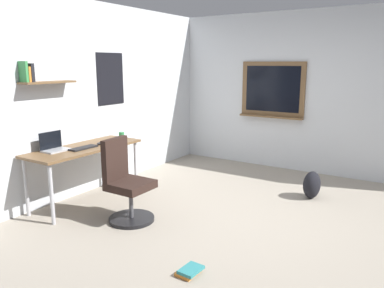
# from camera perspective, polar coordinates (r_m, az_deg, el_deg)

# --- Properties ---
(ground_plane) EXTENTS (5.20, 5.20, 0.00)m
(ground_plane) POSITION_cam_1_polar(r_m,az_deg,el_deg) (4.44, 8.94, -11.60)
(ground_plane) COLOR #9E9384
(ground_plane) RESTS_ON ground
(wall_back) EXTENTS (5.00, 0.30, 2.60)m
(wall_back) POSITION_cam_1_polar(r_m,az_deg,el_deg) (5.53, -14.62, 6.81)
(wall_back) COLOR silver
(wall_back) RESTS_ON ground
(wall_right) EXTENTS (0.22, 5.00, 2.60)m
(wall_right) POSITION_cam_1_polar(r_m,az_deg,el_deg) (6.42, 18.08, 7.27)
(wall_right) COLOR silver
(wall_right) RESTS_ON ground
(desk) EXTENTS (1.52, 0.58, 0.73)m
(desk) POSITION_cam_1_polar(r_m,az_deg,el_deg) (5.00, -15.87, -1.25)
(desk) COLOR brown
(desk) RESTS_ON ground
(office_chair) EXTENTS (0.52, 0.52, 0.95)m
(office_chair) POSITION_cam_1_polar(r_m,az_deg,el_deg) (4.39, -9.93, -6.23)
(office_chair) COLOR black
(office_chair) RESTS_ON ground
(laptop) EXTENTS (0.31, 0.21, 0.23)m
(laptop) POSITION_cam_1_polar(r_m,az_deg,el_deg) (4.87, -20.07, -0.32)
(laptop) COLOR #ADAFB5
(laptop) RESTS_ON desk
(keyboard) EXTENTS (0.37, 0.13, 0.02)m
(keyboard) POSITION_cam_1_polar(r_m,az_deg,el_deg) (4.88, -16.03, -0.56)
(keyboard) COLOR black
(keyboard) RESTS_ON desk
(computer_mouse) EXTENTS (0.10, 0.06, 0.03)m
(computer_mouse) POSITION_cam_1_polar(r_m,az_deg,el_deg) (5.06, -13.67, 0.09)
(computer_mouse) COLOR #262628
(computer_mouse) RESTS_ON desk
(coffee_mug) EXTENTS (0.08, 0.08, 0.09)m
(coffee_mug) POSITION_cam_1_polar(r_m,az_deg,el_deg) (5.41, -10.56, 1.30)
(coffee_mug) COLOR #338C4C
(coffee_mug) RESTS_ON desk
(backpack) EXTENTS (0.32, 0.22, 0.37)m
(backpack) POSITION_cam_1_polar(r_m,az_deg,el_deg) (5.32, 17.60, -5.88)
(backpack) COLOR black
(backpack) RESTS_ON ground
(book_stack_on_floor) EXTENTS (0.22, 0.18, 0.06)m
(book_stack_on_floor) POSITION_cam_1_polar(r_m,az_deg,el_deg) (3.42, -0.36, -18.58)
(book_stack_on_floor) COLOR orange
(book_stack_on_floor) RESTS_ON ground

